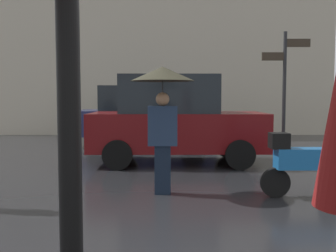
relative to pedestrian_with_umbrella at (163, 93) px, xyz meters
name	(u,v)px	position (x,y,z in m)	size (l,w,h in m)	color
pedestrian_with_umbrella	(163,93)	(0.00, 0.00, 0.00)	(1.02, 1.02, 2.05)	black
parked_scooter	(302,162)	(2.17, -0.24, -1.06)	(1.38, 0.32, 1.23)	black
parked_car_left	(175,120)	(0.26, 2.99, -0.59)	(4.05, 1.96, 2.06)	#590C0F
parked_car_right	(145,115)	(-0.64, 6.56, -0.64)	(4.46, 2.02, 1.92)	#1E234C
street_signpost	(285,85)	(2.74, 2.64, 0.21)	(1.08, 0.08, 3.02)	black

